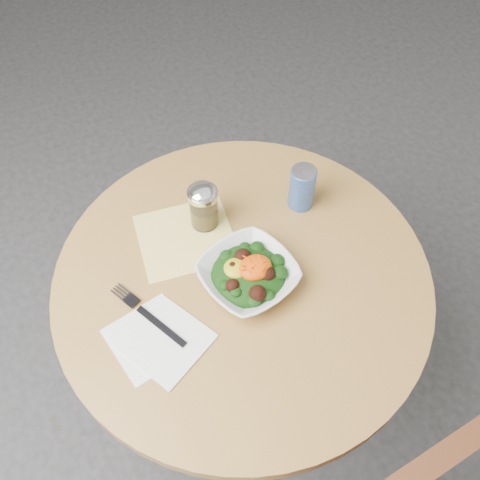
{
  "coord_description": "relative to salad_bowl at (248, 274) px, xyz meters",
  "views": [
    {
      "loc": [
        -0.29,
        -0.6,
        1.83
      ],
      "look_at": [
        0.02,
        0.06,
        0.81
      ],
      "focal_mm": 40.0,
      "sensor_mm": 36.0,
      "label": 1
    }
  ],
  "objects": [
    {
      "name": "fork",
      "position": [
        -0.25,
        0.02,
        -0.02
      ],
      "size": [
        0.11,
        0.22,
        0.0
      ],
      "color": "black",
      "rests_on": "table"
    },
    {
      "name": "salad_bowl",
      "position": [
        0.0,
        0.0,
        0.0
      ],
      "size": [
        0.26,
        0.26,
        0.08
      ],
      "color": "silver",
      "rests_on": "table"
    },
    {
      "name": "beverage_can",
      "position": [
        0.23,
        0.15,
        0.03
      ],
      "size": [
        0.07,
        0.07,
        0.13
      ],
      "color": "navy",
      "rests_on": "table"
    },
    {
      "name": "paper_napkins",
      "position": [
        -0.24,
        -0.05,
        -0.03
      ],
      "size": [
        0.23,
        0.23,
        0.0
      ],
      "color": "white",
      "rests_on": "table"
    },
    {
      "name": "spice_shaker",
      "position": [
        -0.02,
        0.2,
        0.04
      ],
      "size": [
        0.07,
        0.07,
        0.13
      ],
      "color": "silver",
      "rests_on": "table"
    },
    {
      "name": "table",
      "position": [
        -0.0,
        0.02,
        -0.23
      ],
      "size": [
        0.9,
        0.9,
        0.75
      ],
      "color": "black",
      "rests_on": "ground"
    },
    {
      "name": "cloth_napkin",
      "position": [
        -0.08,
        0.18,
        -0.03
      ],
      "size": [
        0.26,
        0.24,
        0.0
      ],
      "primitive_type": "cube",
      "rotation": [
        0.0,
        0.0,
        -0.14
      ],
      "color": "yellow",
      "rests_on": "table"
    },
    {
      "name": "ground",
      "position": [
        -0.0,
        0.02,
        -0.78
      ],
      "size": [
        6.0,
        6.0,
        0.0
      ],
      "primitive_type": "plane",
      "color": "#2A2B2D",
      "rests_on": "ground"
    }
  ]
}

